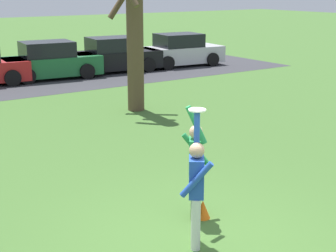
{
  "coord_description": "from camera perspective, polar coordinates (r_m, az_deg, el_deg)",
  "views": [
    {
      "loc": [
        -4.6,
        -5.9,
        3.86
      ],
      "look_at": [
        0.06,
        0.93,
        1.6
      ],
      "focal_mm": 54.81,
      "sensor_mm": 36.0,
      "label": 1
    }
  ],
  "objects": [
    {
      "name": "person_defender",
      "position": [
        8.62,
        3.08,
        -4.23
      ],
      "size": [
        0.63,
        0.66,
        2.04
      ],
      "rotation": [
        0.0,
        0.0,
        4.07
      ],
      "color": "black",
      "rests_on": "ground_plane"
    },
    {
      "name": "field_cone_orange",
      "position": [
        8.92,
        3.89,
        -9.22
      ],
      "size": [
        0.26,
        0.26,
        0.32
      ],
      "primitive_type": "cone",
      "color": "orange",
      "rests_on": "ground_plane"
    },
    {
      "name": "parking_strip",
      "position": [
        22.13,
        -16.65,
        4.64
      ],
      "size": [
        25.89,
        6.4,
        0.01
      ],
      "primitive_type": "cube",
      "color": "#38383D",
      "rests_on": "ground_plane"
    },
    {
      "name": "parked_car_green",
      "position": [
        22.71,
        -12.95,
        7.0
      ],
      "size": [
        4.26,
        2.35,
        1.59
      ],
      "rotation": [
        0.0,
        0.0,
        -0.1
      ],
      "color": "#1E6633",
      "rests_on": "ground_plane"
    },
    {
      "name": "frisbee_disc",
      "position": [
        7.58,
        3.26,
        1.8
      ],
      "size": [
        0.26,
        0.26,
        0.02
      ],
      "primitive_type": "cylinder",
      "color": "white",
      "rests_on": "person_catcher"
    },
    {
      "name": "bare_tree_tall",
      "position": [
        16.17,
        -3.82,
        12.03
      ],
      "size": [
        1.66,
        1.66,
        5.64
      ],
      "color": "brown",
      "rests_on": "ground_plane"
    },
    {
      "name": "ground_plane",
      "position": [
        8.42,
        3.29,
        -12.01
      ],
      "size": [
        120.0,
        120.0,
        0.0
      ],
      "primitive_type": "plane",
      "color": "#426B2D"
    },
    {
      "name": "person_catcher",
      "position": [
        7.7,
        3.16,
        -6.65
      ],
      "size": [
        0.54,
        0.58,
        2.08
      ],
      "rotation": [
        0.0,
        0.0,
        0.93
      ],
      "color": "silver",
      "rests_on": "ground_plane"
    },
    {
      "name": "parked_car_silver",
      "position": [
        25.81,
        1.41,
        8.34
      ],
      "size": [
        4.26,
        2.35,
        1.59
      ],
      "rotation": [
        0.0,
        0.0,
        -0.1
      ],
      "color": "#BCBCC1",
      "rests_on": "ground_plane"
    },
    {
      "name": "parked_car_black",
      "position": [
        24.09,
        -5.97,
        7.76
      ],
      "size": [
        4.26,
        2.35,
        1.59
      ],
      "rotation": [
        0.0,
        0.0,
        -0.1
      ],
      "color": "black",
      "rests_on": "ground_plane"
    }
  ]
}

